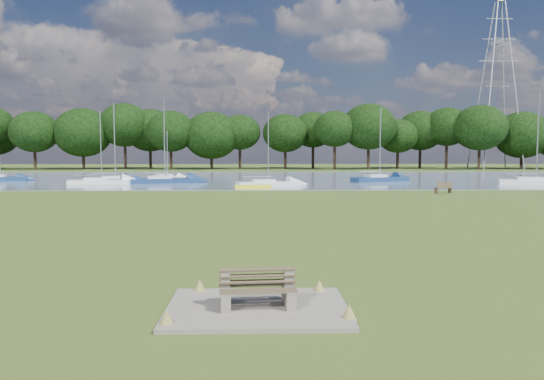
{
  "coord_description": "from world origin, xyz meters",
  "views": [
    {
      "loc": [
        0.05,
        -26.14,
        3.75
      ],
      "look_at": [
        0.63,
        -2.0,
        1.9
      ],
      "focal_mm": 35.0,
      "sensor_mm": 36.0,
      "label": 1
    }
  ],
  "objects_px": {
    "riverbank_bench": "(444,188)",
    "sailboat_0": "(268,182)",
    "bench_pair": "(257,290)",
    "sailboat_5": "(115,179)",
    "sailboat_9": "(167,176)",
    "kayak": "(253,187)",
    "sailboat_2": "(164,179)",
    "sailboat_4": "(535,180)",
    "sailboat_7": "(101,180)",
    "pylon": "(498,58)",
    "sailboat_8": "(379,177)",
    "sailboat_6": "(0,177)"
  },
  "relations": [
    {
      "from": "sailboat_0",
      "to": "sailboat_6",
      "type": "relative_size",
      "value": 0.96
    },
    {
      "from": "sailboat_8",
      "to": "riverbank_bench",
      "type": "bearing_deg",
      "value": -104.9
    },
    {
      "from": "sailboat_4",
      "to": "sailboat_0",
      "type": "bearing_deg",
      "value": -160.62
    },
    {
      "from": "sailboat_4",
      "to": "riverbank_bench",
      "type": "bearing_deg",
      "value": -126.26
    },
    {
      "from": "sailboat_5",
      "to": "sailboat_7",
      "type": "relative_size",
      "value": 1.13
    },
    {
      "from": "sailboat_7",
      "to": "riverbank_bench",
      "type": "bearing_deg",
      "value": -29.07
    },
    {
      "from": "bench_pair",
      "to": "sailboat_5",
      "type": "height_order",
      "value": "sailboat_5"
    },
    {
      "from": "sailboat_0",
      "to": "sailboat_9",
      "type": "relative_size",
      "value": 1.24
    },
    {
      "from": "sailboat_5",
      "to": "sailboat_7",
      "type": "height_order",
      "value": "sailboat_5"
    },
    {
      "from": "sailboat_6",
      "to": "bench_pair",
      "type": "bearing_deg",
      "value": -71.36
    },
    {
      "from": "riverbank_bench",
      "to": "kayak",
      "type": "xyz_separation_m",
      "value": [
        -16.33,
        5.57,
        -0.27
      ]
    },
    {
      "from": "bench_pair",
      "to": "sailboat_7",
      "type": "relative_size",
      "value": 0.24
    },
    {
      "from": "sailboat_5",
      "to": "sailboat_7",
      "type": "distance_m",
      "value": 1.61
    },
    {
      "from": "bench_pair",
      "to": "sailboat_7",
      "type": "height_order",
      "value": "sailboat_7"
    },
    {
      "from": "sailboat_4",
      "to": "sailboat_6",
      "type": "distance_m",
      "value": 59.86
    },
    {
      "from": "riverbank_bench",
      "to": "pylon",
      "type": "height_order",
      "value": "pylon"
    },
    {
      "from": "bench_pair",
      "to": "sailboat_8",
      "type": "bearing_deg",
      "value": 69.42
    },
    {
      "from": "riverbank_bench",
      "to": "sailboat_0",
      "type": "height_order",
      "value": "sailboat_0"
    },
    {
      "from": "pylon",
      "to": "sailboat_0",
      "type": "height_order",
      "value": "pylon"
    },
    {
      "from": "riverbank_bench",
      "to": "kayak",
      "type": "distance_m",
      "value": 17.25
    },
    {
      "from": "sailboat_5",
      "to": "sailboat_4",
      "type": "bearing_deg",
      "value": -18.8
    },
    {
      "from": "kayak",
      "to": "sailboat_9",
      "type": "xyz_separation_m",
      "value": [
        -10.81,
        15.71,
        0.22
      ]
    },
    {
      "from": "sailboat_4",
      "to": "sailboat_8",
      "type": "relative_size",
      "value": 1.17
    },
    {
      "from": "kayak",
      "to": "sailboat_5",
      "type": "xyz_separation_m",
      "value": [
        -15.21,
        8.07,
        0.32
      ]
    },
    {
      "from": "bench_pair",
      "to": "sailboat_9",
      "type": "bearing_deg",
      "value": 97.33
    },
    {
      "from": "riverbank_bench",
      "to": "sailboat_8",
      "type": "distance_m",
      "value": 16.07
    },
    {
      "from": "kayak",
      "to": "sailboat_7",
      "type": "xyz_separation_m",
      "value": [
        -16.4,
        7.0,
        0.23
      ]
    },
    {
      "from": "riverbank_bench",
      "to": "sailboat_5",
      "type": "bearing_deg",
      "value": 140.37
    },
    {
      "from": "kayak",
      "to": "sailboat_9",
      "type": "relative_size",
      "value": 0.57
    },
    {
      "from": "kayak",
      "to": "sailboat_2",
      "type": "height_order",
      "value": "sailboat_2"
    },
    {
      "from": "sailboat_5",
      "to": "sailboat_9",
      "type": "height_order",
      "value": "sailboat_5"
    },
    {
      "from": "kayak",
      "to": "sailboat_5",
      "type": "relative_size",
      "value": 0.39
    },
    {
      "from": "pylon",
      "to": "sailboat_6",
      "type": "distance_m",
      "value": 83.26
    },
    {
      "from": "bench_pair",
      "to": "sailboat_2",
      "type": "distance_m",
      "value": 47.42
    },
    {
      "from": "sailboat_2",
      "to": "sailboat_5",
      "type": "distance_m",
      "value": 5.36
    },
    {
      "from": "sailboat_7",
      "to": "bench_pair",
      "type": "bearing_deg",
      "value": -77.41
    },
    {
      "from": "sailboat_5",
      "to": "riverbank_bench",
      "type": "bearing_deg",
      "value": -37.67
    },
    {
      "from": "sailboat_0",
      "to": "sailboat_4",
      "type": "distance_m",
      "value": 28.12
    },
    {
      "from": "sailboat_7",
      "to": "sailboat_2",
      "type": "bearing_deg",
      "value": 2.88
    },
    {
      "from": "sailboat_2",
      "to": "sailboat_7",
      "type": "height_order",
      "value": "sailboat_2"
    },
    {
      "from": "pylon",
      "to": "sailboat_4",
      "type": "relative_size",
      "value": 3.25
    },
    {
      "from": "pylon",
      "to": "sailboat_0",
      "type": "xyz_separation_m",
      "value": [
        -42.39,
        -42.98,
        -19.72
      ]
    },
    {
      "from": "sailboat_2",
      "to": "sailboat_7",
      "type": "distance_m",
      "value": 6.67
    },
    {
      "from": "sailboat_5",
      "to": "sailboat_6",
      "type": "height_order",
      "value": "sailboat_5"
    },
    {
      "from": "sailboat_2",
      "to": "sailboat_7",
      "type": "xyz_separation_m",
      "value": [
        -6.55,
        -1.27,
        -0.08
      ]
    },
    {
      "from": "kayak",
      "to": "sailboat_2",
      "type": "xyz_separation_m",
      "value": [
        -9.85,
        8.26,
        0.31
      ]
    },
    {
      "from": "sailboat_2",
      "to": "sailboat_8",
      "type": "relative_size",
      "value": 1.1
    },
    {
      "from": "pylon",
      "to": "sailboat_5",
      "type": "xyz_separation_m",
      "value": [
        -59.04,
        -37.93,
        -19.63
      ]
    },
    {
      "from": "bench_pair",
      "to": "sailboat_2",
      "type": "bearing_deg",
      "value": 98.06
    },
    {
      "from": "kayak",
      "to": "sailboat_2",
      "type": "distance_m",
      "value": 12.86
    }
  ]
}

